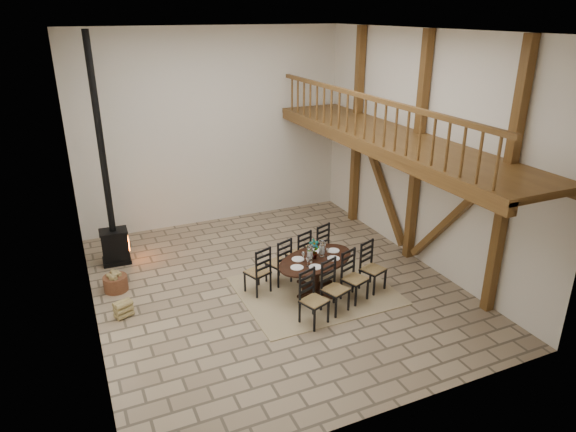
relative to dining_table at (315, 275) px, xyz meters
name	(u,v)px	position (x,y,z in m)	size (l,w,h in m)	color
ground	(274,285)	(-0.68, 0.55, -0.37)	(8.00, 8.00, 0.00)	tan
room_shell	(329,138)	(0.51, 0.55, 2.65)	(7.02, 8.02, 5.01)	silver
rug	(315,290)	(0.00, 0.00, -0.36)	(3.00, 2.50, 0.02)	tan
dining_table	(315,275)	(0.00, 0.00, 0.00)	(2.71, 2.59, 1.13)	black
wood_stove	(111,216)	(-3.53, 2.98, 0.77)	(0.63, 0.49, 5.00)	black
log_basket	(116,283)	(-3.70, 1.69, -0.20)	(0.48, 0.48, 0.40)	brown
log_stack	(123,309)	(-3.69, 0.61, -0.20)	(0.38, 0.32, 0.33)	tan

